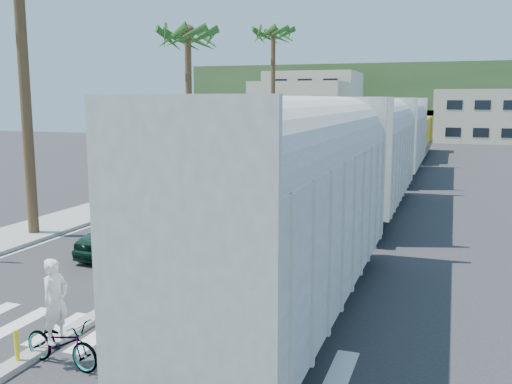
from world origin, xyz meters
TOP-DOWN VIEW (x-y plane):
  - ground at (0.00, 0.00)m, footprint 140.00×140.00m
  - sidewalk at (-8.50, 25.00)m, footprint 3.00×90.00m
  - rails at (5.00, 28.00)m, footprint 1.56×100.00m
  - median at (0.00, 19.96)m, footprint 0.45×60.00m
  - crosswalk at (0.00, -2.00)m, footprint 14.00×2.20m
  - lane_markings at (-2.15, 25.00)m, footprint 9.42×90.00m
  - freight_train at (5.00, 21.17)m, footprint 3.00×60.94m
  - palm_trees at (-8.10, 22.70)m, footprint 3.50×37.20m
  - buildings at (-6.41, 71.66)m, footprint 38.00×27.00m
  - hillside at (0.00, 100.00)m, footprint 80.00×20.00m
  - car_lead at (-3.01, 5.06)m, footprint 2.76×5.13m
  - car_second at (-3.70, 11.49)m, footprint 2.44×5.12m
  - car_third at (-4.15, 18.15)m, footprint 2.77×5.01m
  - car_rear at (-3.93, 21.81)m, footprint 3.22×5.51m
  - cyclist at (0.87, -3.64)m, footprint 1.26×2.23m

SIDE VIEW (x-z plane):
  - ground at x=0.00m, z-range 0.00..0.00m
  - lane_markings at x=-2.15m, z-range 0.00..0.01m
  - crosswalk at x=0.00m, z-range 0.00..0.01m
  - rails at x=5.00m, z-range 0.00..0.06m
  - sidewalk at x=-8.50m, z-range 0.00..0.15m
  - median at x=0.00m, z-range -0.34..0.51m
  - car_third at x=-4.15m, z-range 0.00..1.35m
  - car_rear at x=-3.93m, z-range 0.00..1.42m
  - cyclist at x=0.87m, z-range -0.44..1.97m
  - car_second at x=-3.70m, z-range 0.00..1.60m
  - car_lead at x=-3.01m, z-range 0.00..1.63m
  - freight_train at x=5.00m, z-range -0.02..5.83m
  - buildings at x=-6.41m, z-range -0.64..9.36m
  - hillside at x=0.00m, z-range 0.00..12.00m
  - palm_trees at x=-8.10m, z-range 3.93..17.68m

